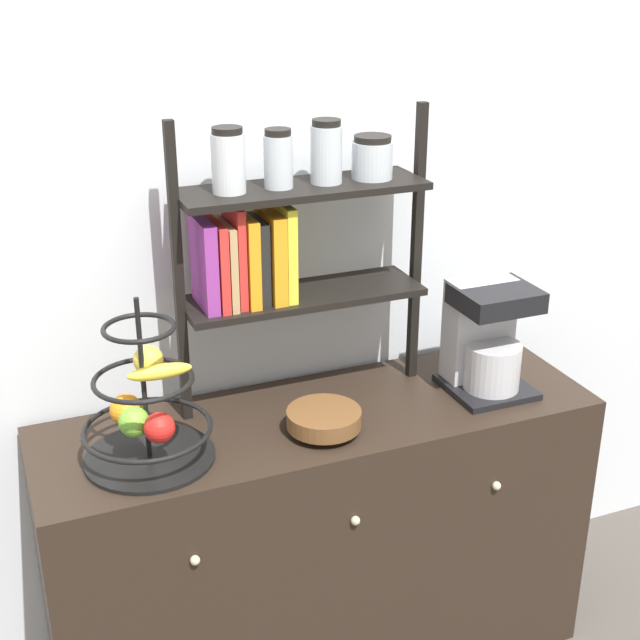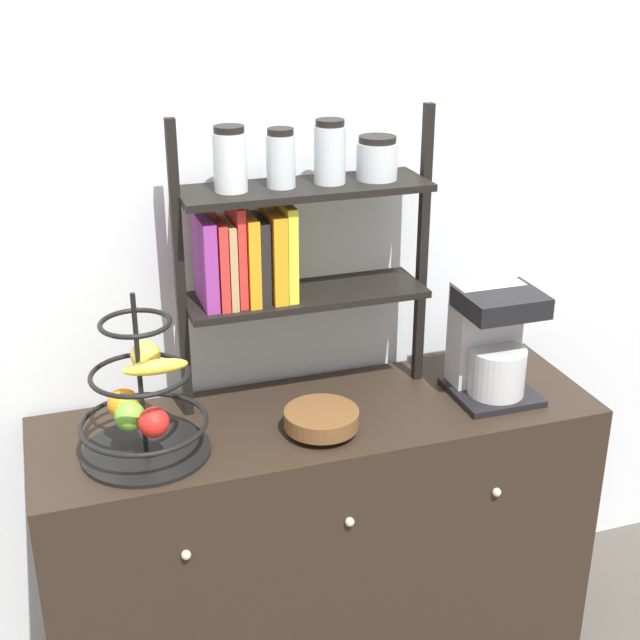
% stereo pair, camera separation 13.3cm
% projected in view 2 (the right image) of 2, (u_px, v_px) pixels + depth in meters
% --- Properties ---
extents(wall_back, '(7.00, 0.05, 2.60)m').
position_uv_depth(wall_back, '(287.00, 203.00, 2.36)').
color(wall_back, silver).
rests_on(wall_back, ground_plane).
extents(sideboard, '(1.47, 0.47, 0.81)m').
position_uv_depth(sideboard, '(320.00, 542.00, 2.47)').
color(sideboard, black).
rests_on(sideboard, ground_plane).
extents(coffee_maker, '(0.22, 0.22, 0.30)m').
position_uv_depth(coffee_maker, '(492.00, 343.00, 2.38)').
color(coffee_maker, black).
rests_on(coffee_maker, sideboard).
extents(fruit_stand, '(0.31, 0.31, 0.41)m').
position_uv_depth(fruit_stand, '(141.00, 406.00, 2.09)').
color(fruit_stand, black).
rests_on(fruit_stand, sideboard).
extents(wooden_bowl, '(0.19, 0.19, 0.06)m').
position_uv_depth(wooden_bowl, '(322.00, 420.00, 2.22)').
color(wooden_bowl, brown).
rests_on(wooden_bowl, sideboard).
extents(shelf_hutch, '(0.67, 0.20, 0.76)m').
position_uv_depth(shelf_hutch, '(281.00, 230.00, 2.22)').
color(shelf_hutch, black).
rests_on(shelf_hutch, sideboard).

